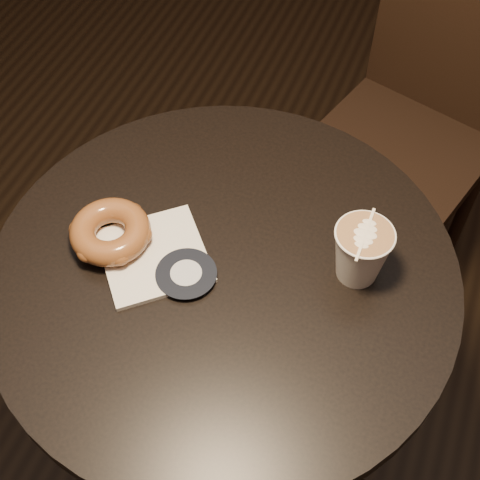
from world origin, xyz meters
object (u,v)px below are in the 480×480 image
Objects in this scene: cafe_table at (226,332)px; doughnut at (110,232)px; chair at (427,95)px; pastry_bag at (154,255)px; latte_cup at (361,254)px.

cafe_table is 0.29m from doughnut.
chair is 7.95× the size of doughnut.
doughnut reaches higher than pastry_bag.
doughnut is at bearing 138.07° from pastry_bag.
chair is 0.85m from pastry_bag.
latte_cup is at bearing 12.78° from doughnut.
pastry_bag is 1.58× the size of latte_cup.
latte_cup reaches higher than cafe_table.
chair reaches higher than cafe_table.
latte_cup reaches higher than pastry_bag.
cafe_table is 7.96× the size of latte_cup.
latte_cup reaches higher than doughnut.
cafe_table is 6.20× the size of doughnut.
pastry_bag is (-0.10, -0.02, 0.20)m from cafe_table.
cafe_table is at bearing -28.89° from pastry_bag.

